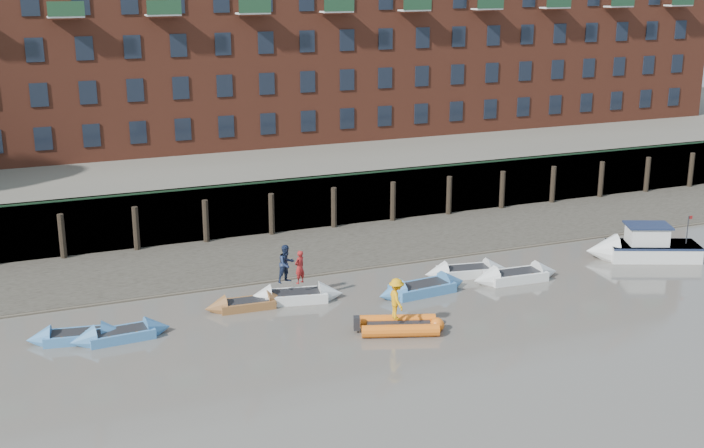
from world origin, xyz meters
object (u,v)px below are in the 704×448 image
rowboat_5 (466,271)px  person_rib_crew (396,299)px  rowboat_2 (247,304)px  motor_launch (635,248)px  rowboat_3 (295,296)px  person_rower_b (286,264)px  person_rower_a (300,267)px  rib_tender (403,325)px  rowboat_1 (121,334)px  rowboat_4 (422,288)px  rowboat_6 (516,276)px  rowboat_0 (77,336)px

rowboat_5 → person_rib_crew: person_rib_crew is taller
rowboat_2 → motor_launch: motor_launch is taller
rowboat_3 → person_rower_b: size_ratio=2.59×
rowboat_3 → person_rower_a: bearing=-12.0°
rowboat_2 → rib_tender: bearing=-40.2°
rowboat_3 → rib_tender: size_ratio=1.27×
rowboat_1 → person_rower_a: 8.92m
rowboat_4 → motor_launch: motor_launch is taller
person_rib_crew → rowboat_3: bearing=35.3°
person_rib_crew → rowboat_2: bearing=52.0°
rowboat_6 → person_rib_crew: size_ratio=2.61×
rowboat_4 → rib_tender: bearing=-132.4°
rowboat_3 → person_rower_a: person_rower_a is taller
person_rower_a → person_rower_b: (-0.54, 0.38, 0.12)m
rib_tender → rowboat_1: bearing=-179.2°
rowboat_2 → rowboat_5: size_ratio=0.87×
rowboat_0 → rowboat_4: 16.43m
rowboat_4 → motor_launch: 13.30m
rowboat_3 → rowboat_4: rowboat_4 is taller
rowboat_4 → rib_tender: (-2.97, -3.96, 0.03)m
person_rower_a → person_rib_crew: person_rower_a is taller
rowboat_5 → person_rower_b: (-9.78, 0.19, 1.62)m
rowboat_3 → motor_launch: (19.46, -0.98, 0.40)m
rib_tender → person_rib_crew: (-0.26, 0.12, 1.25)m
rowboat_5 → person_rib_crew: size_ratio=2.51×
rowboat_3 → rowboat_5: 9.47m
rowboat_1 → rowboat_6: size_ratio=0.90×
rowboat_0 → rib_tender: bearing=-8.5°
rowboat_4 → rib_tender: rowboat_4 is taller
person_rower_a → person_rower_b: size_ratio=0.87×
rib_tender → motor_launch: motor_launch is taller
rowboat_5 → rowboat_6: 2.58m
rowboat_1 → motor_launch: size_ratio=0.68×
rowboat_5 → person_rower_a: person_rower_a is taller
rowboat_2 → rowboat_6: size_ratio=0.84×
rowboat_3 → person_rib_crew: person_rib_crew is taller
rowboat_1 → rib_tender: (11.66, -3.84, 0.06)m
rowboat_6 → person_rower_b: (-11.78, 1.82, 1.60)m
rowboat_2 → rowboat_5: (11.89, 0.15, 0.03)m
motor_launch → person_rower_b: size_ratio=3.42×
rowboat_0 → rowboat_1: bearing=-7.6°
rowboat_4 → person_rib_crew: size_ratio=2.69×
rowboat_5 → person_rower_b: 9.92m
rowboat_2 → rowboat_3: bearing=4.2°
rowboat_1 → person_rib_crew: (11.40, -3.72, 1.31)m
rowboat_3 → rowboat_6: rowboat_6 is taller
rowboat_4 → rowboat_6: size_ratio=1.03×
rowboat_1 → person_rib_crew: bearing=-21.7°
rowboat_0 → rowboat_6: (21.72, -0.58, 0.03)m
rowboat_4 → person_rower_a: bearing=162.2°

